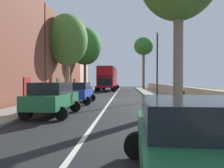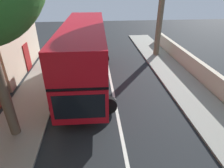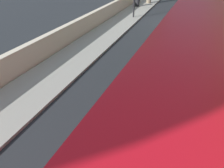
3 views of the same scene
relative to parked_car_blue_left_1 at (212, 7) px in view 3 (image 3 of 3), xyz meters
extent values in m
plane|color=black|center=(2.50, 3.35, -0.96)|extent=(84.00, 84.00, 0.00)
cube|color=silver|center=(2.50, 3.35, -0.96)|extent=(0.16, 54.00, 0.01)
cube|color=gray|center=(7.40, 3.35, -0.90)|extent=(2.60, 60.00, 0.12)
cube|color=beige|center=(8.95, 3.35, -0.31)|extent=(0.36, 54.00, 1.30)
cube|color=black|center=(0.68, 15.15, 0.67)|extent=(2.20, 0.11, 1.19)
cylinder|color=black|center=(2.00, 16.78, -0.46)|extent=(1.01, 0.32, 1.00)
cube|color=#1E389E|center=(0.00, 0.06, -0.15)|extent=(1.93, 4.60, 0.68)
cube|color=black|center=(0.00, -0.17, 0.46)|extent=(1.74, 2.54, 0.54)
cylinder|color=black|center=(-0.97, 1.46, -0.64)|extent=(0.64, 0.23, 0.64)
cylinder|color=black|center=(0.91, 1.50, -0.64)|extent=(0.64, 0.23, 0.64)
cylinder|color=black|center=(-0.91, -1.37, -0.64)|extent=(0.64, 0.23, 0.64)
cylinder|color=black|center=(0.97, -1.33, -0.64)|extent=(0.64, 0.23, 0.64)
cylinder|color=black|center=(-0.87, -4.70, -0.64)|extent=(0.64, 0.23, 0.64)
cylinder|color=black|center=(0.89, -4.71, -0.64)|extent=(0.64, 0.23, 0.64)
cylinder|color=black|center=(-0.89, -7.41, -0.64)|extent=(0.64, 0.23, 0.64)
cylinder|color=black|center=(0.87, -7.43, -0.64)|extent=(0.64, 0.23, 0.64)
cylinder|color=black|center=(7.80, -1.62, -0.36)|extent=(0.52, 0.52, 0.97)
camera|label=1|loc=(3.84, -17.31, 0.92)|focal=34.62mm
camera|label=2|loc=(1.43, 8.59, 5.25)|focal=29.90mm
camera|label=3|loc=(1.50, 21.13, 4.03)|focal=30.22mm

